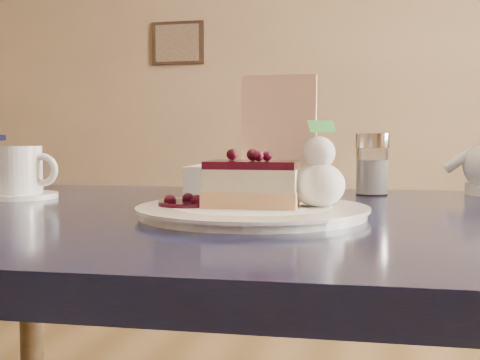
% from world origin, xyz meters
% --- Properties ---
extents(main_table, '(1.17, 0.81, 0.71)m').
position_xyz_m(main_table, '(0.18, 0.30, 0.64)').
color(main_table, '#111435').
rests_on(main_table, ground).
extents(dessert_plate, '(0.28, 0.28, 0.01)m').
position_xyz_m(dessert_plate, '(0.18, 0.25, 0.72)').
color(dessert_plate, white).
rests_on(dessert_plate, main_table).
extents(cheesecake_slice, '(0.12, 0.09, 0.06)m').
position_xyz_m(cheesecake_slice, '(0.18, 0.25, 0.75)').
color(cheesecake_slice, tan).
rests_on(cheesecake_slice, dessert_plate).
extents(whipped_cream, '(0.06, 0.06, 0.06)m').
position_xyz_m(whipped_cream, '(0.26, 0.26, 0.75)').
color(whipped_cream, white).
rests_on(whipped_cream, dessert_plate).
extents(berry_sauce, '(0.08, 0.08, 0.01)m').
position_xyz_m(berry_sauce, '(0.10, 0.24, 0.73)').
color(berry_sauce, '#3D0518').
rests_on(berry_sauce, dessert_plate).
extents(coffee_set, '(0.13, 0.12, 0.08)m').
position_xyz_m(coffee_set, '(-0.23, 0.39, 0.75)').
color(coffee_set, white).
rests_on(coffee_set, main_table).
extents(menu_card, '(0.13, 0.03, 0.21)m').
position_xyz_m(menu_card, '(0.16, 0.60, 0.82)').
color(menu_card, beige).
rests_on(menu_card, main_table).
extents(sugar_shaker, '(0.06, 0.06, 0.10)m').
position_xyz_m(sugar_shaker, '(0.32, 0.56, 0.77)').
color(sugar_shaker, white).
rests_on(sugar_shaker, main_table).
extents(napkin_stack, '(0.12, 0.12, 0.05)m').
position_xyz_m(napkin_stack, '(0.06, 0.57, 0.74)').
color(napkin_stack, white).
rests_on(napkin_stack, main_table).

